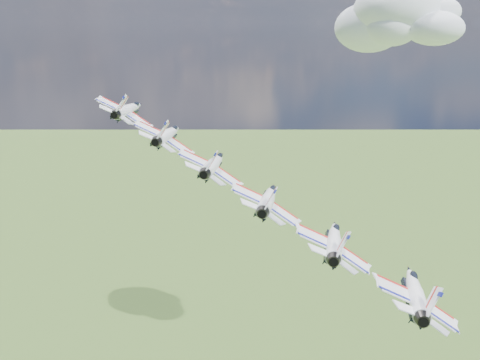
# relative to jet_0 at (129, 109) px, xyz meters

# --- Properties ---
(cloud_far) EXTENTS (57.03, 44.81, 22.40)m
(cloud_far) POSITION_rel_jet_0_xyz_m (82.87, 158.92, 17.19)
(cloud_far) COLOR white
(jet_0) EXTENTS (12.75, 16.06, 8.60)m
(jet_0) POSITION_rel_jet_0_xyz_m (0.00, 0.00, 0.00)
(jet_0) COLOR white
(jet_1) EXTENTS (12.75, 16.06, 8.60)m
(jet_1) POSITION_rel_jet_0_xyz_m (7.96, -8.47, -2.85)
(jet_1) COLOR white
(jet_2) EXTENTS (12.75, 16.06, 8.60)m
(jet_2) POSITION_rel_jet_0_xyz_m (15.92, -16.94, -5.70)
(jet_2) COLOR white
(jet_3) EXTENTS (12.75, 16.06, 8.60)m
(jet_3) POSITION_rel_jet_0_xyz_m (23.88, -25.41, -8.55)
(jet_3) COLOR white
(jet_4) EXTENTS (12.75, 16.06, 8.60)m
(jet_4) POSITION_rel_jet_0_xyz_m (31.85, -33.88, -11.41)
(jet_4) COLOR white
(jet_5) EXTENTS (12.75, 16.06, 8.60)m
(jet_5) POSITION_rel_jet_0_xyz_m (39.81, -42.35, -14.26)
(jet_5) COLOR white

